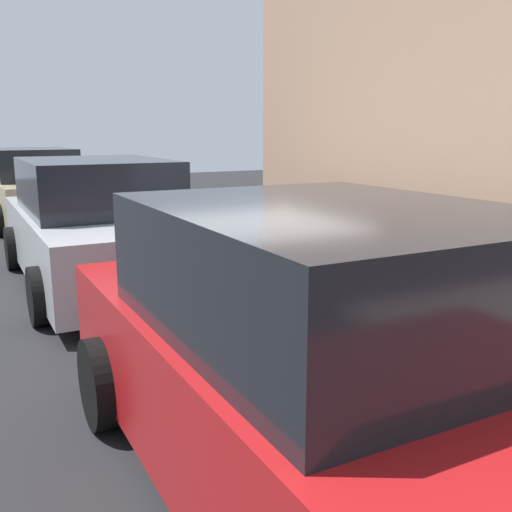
{
  "coord_description": "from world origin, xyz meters",
  "views": [
    {
      "loc": [
        -6.68,
        3.59,
        2.03
      ],
      "look_at": [
        -0.75,
        0.36,
        0.56
      ],
      "focal_mm": 40.44,
      "sensor_mm": 36.0,
      "label": 1
    }
  ],
  "objects_px": {
    "suitcase_black_0": "(498,311)",
    "suitcase_silver_3": "(392,275)",
    "suitcase_olive_8": "(272,235)",
    "parked_car_silver_1": "(98,227)",
    "suitcase_maroon_2": "(418,289)",
    "suitcase_black_7": "(287,245)",
    "fire_hydrant": "(204,210)",
    "suitcase_maroon_9": "(252,232)",
    "suitcase_teal_5": "(336,254)",
    "suitcase_red_11": "(222,224)",
    "parked_car_beige_2": "(33,189)",
    "bollard_post": "(182,203)",
    "suitcase_red_4": "(360,259)",
    "suitcase_navy_6": "(313,243)",
    "suitcase_olive_1": "(457,291)",
    "parked_car_red_0": "(328,364)"
  },
  "relations": [
    {
      "from": "suitcase_silver_3",
      "to": "suitcase_navy_6",
      "type": "relative_size",
      "value": 0.64
    },
    {
      "from": "suitcase_navy_6",
      "to": "parked_car_beige_2",
      "type": "height_order",
      "value": "parked_car_beige_2"
    },
    {
      "from": "bollard_post",
      "to": "suitcase_silver_3",
      "type": "bearing_deg",
      "value": -177.79
    },
    {
      "from": "suitcase_red_4",
      "to": "suitcase_teal_5",
      "type": "distance_m",
      "value": 0.53
    },
    {
      "from": "suitcase_black_0",
      "to": "suitcase_red_11",
      "type": "distance_m",
      "value": 5.83
    },
    {
      "from": "suitcase_maroon_2",
      "to": "suitcase_silver_3",
      "type": "height_order",
      "value": "suitcase_maroon_2"
    },
    {
      "from": "suitcase_black_0",
      "to": "suitcase_silver_3",
      "type": "height_order",
      "value": "suitcase_black_0"
    },
    {
      "from": "suitcase_navy_6",
      "to": "suitcase_red_11",
      "type": "height_order",
      "value": "suitcase_navy_6"
    },
    {
      "from": "suitcase_teal_5",
      "to": "parked_car_beige_2",
      "type": "relative_size",
      "value": 0.2
    },
    {
      "from": "suitcase_black_7",
      "to": "parked_car_beige_2",
      "type": "bearing_deg",
      "value": 21.71
    },
    {
      "from": "suitcase_teal_5",
      "to": "suitcase_silver_3",
      "type": "bearing_deg",
      "value": -179.81
    },
    {
      "from": "suitcase_silver_3",
      "to": "suitcase_black_7",
      "type": "xyz_separation_m",
      "value": [
        2.18,
        0.07,
        -0.02
      ]
    },
    {
      "from": "suitcase_maroon_2",
      "to": "suitcase_black_7",
      "type": "height_order",
      "value": "suitcase_black_7"
    },
    {
      "from": "suitcase_maroon_2",
      "to": "parked_car_red_0",
      "type": "height_order",
      "value": "parked_car_red_0"
    },
    {
      "from": "suitcase_black_7",
      "to": "parked_car_silver_1",
      "type": "distance_m",
      "value": 2.68
    },
    {
      "from": "suitcase_maroon_9",
      "to": "fire_hydrant",
      "type": "xyz_separation_m",
      "value": [
        1.94,
        -0.02,
        0.13
      ]
    },
    {
      "from": "suitcase_maroon_9",
      "to": "parked_car_silver_1",
      "type": "height_order",
      "value": "parked_car_silver_1"
    },
    {
      "from": "parked_car_red_0",
      "to": "parked_car_silver_1",
      "type": "distance_m",
      "value": 5.22
    },
    {
      "from": "suitcase_red_4",
      "to": "suitcase_maroon_9",
      "type": "xyz_separation_m",
      "value": [
        2.67,
        0.07,
        -0.07
      ]
    },
    {
      "from": "suitcase_maroon_2",
      "to": "suitcase_black_7",
      "type": "distance_m",
      "value": 2.72
    },
    {
      "from": "suitcase_red_11",
      "to": "parked_car_red_0",
      "type": "bearing_deg",
      "value": 159.37
    },
    {
      "from": "suitcase_navy_6",
      "to": "suitcase_maroon_2",
      "type": "bearing_deg",
      "value": 176.83
    },
    {
      "from": "suitcase_red_11",
      "to": "bollard_post",
      "type": "relative_size",
      "value": 0.79
    },
    {
      "from": "suitcase_olive_8",
      "to": "fire_hydrant",
      "type": "relative_size",
      "value": 0.86
    },
    {
      "from": "suitcase_olive_8",
      "to": "suitcase_teal_5",
      "type": "bearing_deg",
      "value": -179.64
    },
    {
      "from": "parked_car_red_0",
      "to": "suitcase_black_7",
      "type": "bearing_deg",
      "value": -29.18
    },
    {
      "from": "suitcase_black_7",
      "to": "bollard_post",
      "type": "xyz_separation_m",
      "value": [
        3.76,
        0.16,
        0.21
      ]
    },
    {
      "from": "suitcase_black_0",
      "to": "suitcase_red_4",
      "type": "bearing_deg",
      "value": -2.44
    },
    {
      "from": "suitcase_red_4",
      "to": "suitcase_teal_5",
      "type": "xyz_separation_m",
      "value": [
        0.52,
        -0.03,
        -0.04
      ]
    },
    {
      "from": "suitcase_black_0",
      "to": "bollard_post",
      "type": "distance_m",
      "value": 7.47
    },
    {
      "from": "fire_hydrant",
      "to": "suitcase_maroon_9",
      "type": "bearing_deg",
      "value": 179.35
    },
    {
      "from": "suitcase_black_0",
      "to": "suitcase_silver_3",
      "type": "relative_size",
      "value": 1.49
    },
    {
      "from": "suitcase_olive_8",
      "to": "parked_car_beige_2",
      "type": "height_order",
      "value": "parked_car_beige_2"
    },
    {
      "from": "suitcase_black_7",
      "to": "fire_hydrant",
      "type": "relative_size",
      "value": 1.04
    },
    {
      "from": "suitcase_olive_1",
      "to": "bollard_post",
      "type": "xyz_separation_m",
      "value": [
        6.98,
        0.12,
        0.11
      ]
    },
    {
      "from": "suitcase_maroon_2",
      "to": "parked_car_silver_1",
      "type": "xyz_separation_m",
      "value": [
        3.32,
        2.53,
        0.38
      ]
    },
    {
      "from": "suitcase_olive_1",
      "to": "suitcase_olive_8",
      "type": "relative_size",
      "value": 1.12
    },
    {
      "from": "suitcase_navy_6",
      "to": "bollard_post",
      "type": "distance_m",
      "value": 4.33
    },
    {
      "from": "suitcase_olive_1",
      "to": "suitcase_olive_8",
      "type": "distance_m",
      "value": 3.75
    },
    {
      "from": "suitcase_black_7",
      "to": "suitcase_olive_8",
      "type": "bearing_deg",
      "value": -6.6
    },
    {
      "from": "suitcase_navy_6",
      "to": "suitcase_black_7",
      "type": "xyz_separation_m",
      "value": [
        0.57,
        0.07,
        -0.11
      ]
    },
    {
      "from": "suitcase_red_4",
      "to": "suitcase_black_7",
      "type": "distance_m",
      "value": 1.63
    },
    {
      "from": "suitcase_black_0",
      "to": "suitcase_red_11",
      "type": "xyz_separation_m",
      "value": [
        5.83,
        -0.0,
        -0.03
      ]
    },
    {
      "from": "suitcase_olive_1",
      "to": "bollard_post",
      "type": "height_order",
      "value": "bollard_post"
    },
    {
      "from": "parked_car_red_0",
      "to": "suitcase_red_4",
      "type": "bearing_deg",
      "value": -41.25
    },
    {
      "from": "suitcase_olive_8",
      "to": "parked_car_silver_1",
      "type": "distance_m",
      "value": 2.66
    },
    {
      "from": "suitcase_olive_8",
      "to": "suitcase_red_11",
      "type": "xyz_separation_m",
      "value": [
        1.6,
        0.1,
        -0.05
      ]
    },
    {
      "from": "suitcase_red_11",
      "to": "suitcase_black_0",
      "type": "bearing_deg",
      "value": 179.98
    },
    {
      "from": "suitcase_teal_5",
      "to": "suitcase_red_11",
      "type": "xyz_separation_m",
      "value": [
        3.22,
        0.11,
        -0.05
      ]
    },
    {
      "from": "suitcase_maroon_2",
      "to": "suitcase_black_0",
      "type": "bearing_deg",
      "value": -179.77
    }
  ]
}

